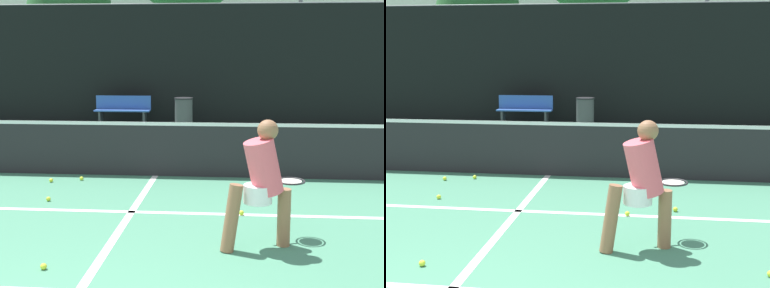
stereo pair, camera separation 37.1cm
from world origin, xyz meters
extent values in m
cube|color=white|center=(0.00, 4.07, 0.00)|extent=(8.25, 0.10, 0.01)
cube|color=white|center=(0.00, 3.91, 0.00)|extent=(0.10, 4.58, 0.01)
cube|color=#232326|center=(0.00, 6.20, 0.47)|extent=(11.00, 0.02, 0.95)
cube|color=white|center=(0.00, 6.20, 0.92)|extent=(11.00, 0.03, 0.06)
cube|color=black|center=(0.00, 13.19, 1.74)|extent=(24.00, 0.06, 3.49)
cylinder|color=slate|center=(0.00, 13.19, 3.51)|extent=(24.00, 0.04, 0.04)
cylinder|color=#8C6042|center=(1.95, 2.97, 0.33)|extent=(0.15, 0.15, 0.65)
cylinder|color=#8C6042|center=(1.37, 2.76, 0.37)|extent=(0.29, 0.23, 0.76)
cylinder|color=white|center=(1.65, 2.86, 0.62)|extent=(0.31, 0.31, 0.20)
cylinder|color=#E55966|center=(1.71, 2.88, 0.92)|extent=(0.46, 0.38, 0.68)
sphere|color=#8C6042|center=(1.74, 2.90, 1.32)|extent=(0.23, 0.23, 0.23)
cylinder|color=#262628|center=(1.75, 3.16, 0.67)|extent=(0.29, 0.13, 0.03)
torus|color=#262628|center=(2.04, 3.27, 0.67)|extent=(0.44, 0.44, 0.02)
cylinder|color=beige|center=(2.04, 3.27, 0.67)|extent=(0.34, 0.34, 0.01)
sphere|color=#D1E033|center=(2.13, 4.34, 0.03)|extent=(0.07, 0.07, 0.07)
sphere|color=#D1E033|center=(-1.66, 5.60, 0.03)|extent=(0.07, 0.07, 0.07)
sphere|color=#D1E033|center=(-0.50, 2.09, 0.03)|extent=(0.07, 0.07, 0.07)
sphere|color=#D1E033|center=(-1.31, 4.49, 0.03)|extent=(0.07, 0.07, 0.07)
sphere|color=#D1E033|center=(1.49, 4.06, 0.03)|extent=(0.07, 0.07, 0.07)
sphere|color=#D1E033|center=(-1.19, 5.77, 0.03)|extent=(0.07, 0.07, 0.07)
cube|color=#2D519E|center=(-1.91, 12.37, 0.44)|extent=(1.62, 0.38, 0.04)
cube|color=#2D519E|center=(-1.91, 12.55, 0.65)|extent=(1.62, 0.06, 0.42)
cube|color=#333338|center=(-2.56, 12.37, 0.22)|extent=(0.06, 0.32, 0.44)
cube|color=#333338|center=(-1.27, 12.38, 0.22)|extent=(0.06, 0.32, 0.44)
cylinder|color=#3F3F42|center=(-0.10, 12.18, 0.40)|extent=(0.50, 0.50, 0.80)
cylinder|color=black|center=(-0.10, 12.18, 0.82)|extent=(0.53, 0.53, 0.04)
cube|color=#B7B7BC|center=(-2.54, 16.43, 0.44)|extent=(1.70, 4.06, 0.88)
cube|color=#1E2328|center=(-2.54, 16.23, 1.17)|extent=(1.43, 2.43, 0.59)
cylinder|color=black|center=(-1.77, 17.73, 0.30)|extent=(0.18, 0.60, 0.60)
cylinder|color=black|center=(-1.77, 15.13, 0.30)|extent=(0.18, 0.60, 0.60)
cylinder|color=brown|center=(-7.27, 21.18, 1.39)|extent=(0.28, 0.28, 2.78)
cylinder|color=brown|center=(-0.76, 20.05, 2.18)|extent=(0.28, 0.28, 4.36)
cylinder|color=brown|center=(-6.20, 21.93, 1.57)|extent=(0.28, 0.28, 3.15)
sphere|color=#28562D|center=(-6.20, 21.93, 4.36)|extent=(3.46, 3.46, 3.46)
cube|color=beige|center=(0.00, 29.43, 2.88)|extent=(36.00, 2.40, 5.76)
camera|label=1|loc=(1.41, -2.82, 2.17)|focal=50.00mm
camera|label=2|loc=(1.78, -2.78, 2.17)|focal=50.00mm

